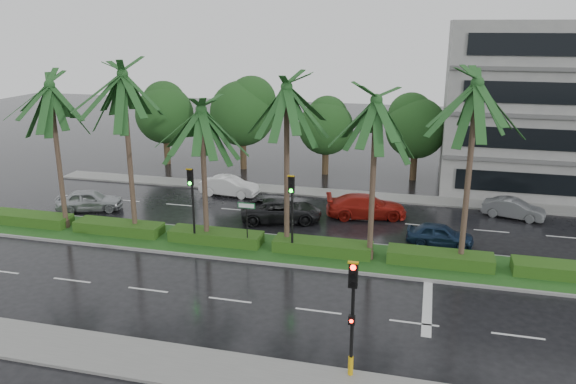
% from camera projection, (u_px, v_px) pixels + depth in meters
% --- Properties ---
extents(ground, '(120.00, 120.00, 0.00)m').
position_uv_depth(ground, '(263.00, 257.00, 29.51)').
color(ground, black).
rests_on(ground, ground).
extents(near_sidewalk, '(40.00, 2.40, 0.12)m').
position_uv_depth(near_sidewalk, '(180.00, 365.00, 20.04)').
color(near_sidewalk, slate).
rests_on(near_sidewalk, ground).
extents(far_sidewalk, '(40.00, 2.00, 0.12)m').
position_uv_depth(far_sidewalk, '(311.00, 192.00, 40.62)').
color(far_sidewalk, slate).
rests_on(far_sidewalk, ground).
extents(median, '(36.00, 4.00, 0.15)m').
position_uv_depth(median, '(268.00, 248.00, 30.42)').
color(median, gray).
rests_on(median, ground).
extents(hedge, '(35.20, 1.40, 0.60)m').
position_uv_depth(hedge, '(268.00, 242.00, 30.31)').
color(hedge, '#234A15').
rests_on(hedge, median).
extents(lane_markings, '(34.00, 13.06, 0.01)m').
position_uv_depth(lane_markings, '(318.00, 266.00, 28.39)').
color(lane_markings, silver).
rests_on(lane_markings, ground).
extents(palm_row, '(26.30, 4.20, 9.86)m').
position_uv_depth(palm_row, '(243.00, 103.00, 28.47)').
color(palm_row, '#483629').
rests_on(palm_row, median).
extents(signal_near, '(0.34, 0.45, 4.36)m').
position_uv_depth(signal_near, '(352.00, 314.00, 18.65)').
color(signal_near, black).
rests_on(signal_near, near_sidewalk).
extents(signal_median_left, '(0.34, 0.42, 4.36)m').
position_uv_depth(signal_median_left, '(192.00, 195.00, 29.88)').
color(signal_median_left, black).
rests_on(signal_median_left, median).
extents(signal_median_right, '(0.34, 0.42, 4.36)m').
position_uv_depth(signal_median_right, '(292.00, 203.00, 28.57)').
color(signal_median_right, black).
rests_on(signal_median_right, median).
extents(street_sign, '(0.95, 0.09, 2.60)m').
position_uv_depth(street_sign, '(247.00, 214.00, 29.58)').
color(street_sign, black).
rests_on(street_sign, median).
extents(bg_trees, '(33.27, 5.60, 8.09)m').
position_uv_depth(bg_trees, '(335.00, 116.00, 44.29)').
color(bg_trees, '#3D2A1B').
rests_on(bg_trees, ground).
extents(building, '(16.00, 10.00, 12.00)m').
position_uv_depth(building, '(560.00, 107.00, 40.42)').
color(building, gray).
rests_on(building, ground).
extents(car_silver, '(3.03, 4.47, 1.41)m').
position_uv_depth(car_silver, '(90.00, 200.00, 36.59)').
color(car_silver, '#A5A9AD').
rests_on(car_silver, ground).
extents(car_white, '(1.71, 4.26, 1.38)m').
position_uv_depth(car_white, '(229.00, 186.00, 39.84)').
color(car_white, silver).
rests_on(car_white, ground).
extents(car_darkgrey, '(3.63, 5.44, 1.39)m').
position_uv_depth(car_darkgrey, '(281.00, 210.00, 34.63)').
color(car_darkgrey, black).
rests_on(car_darkgrey, ground).
extents(car_red, '(3.14, 5.36, 1.46)m').
position_uv_depth(car_red, '(366.00, 206.00, 35.33)').
color(car_red, maroon).
rests_on(car_red, ground).
extents(car_blue, '(1.56, 3.65, 1.23)m').
position_uv_depth(car_blue, '(440.00, 235.00, 30.90)').
color(car_blue, '#162944').
rests_on(car_blue, ground).
extents(car_grey, '(2.28, 3.93, 1.22)m').
position_uv_depth(car_grey, '(514.00, 209.00, 35.23)').
color(car_grey, slate).
rests_on(car_grey, ground).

